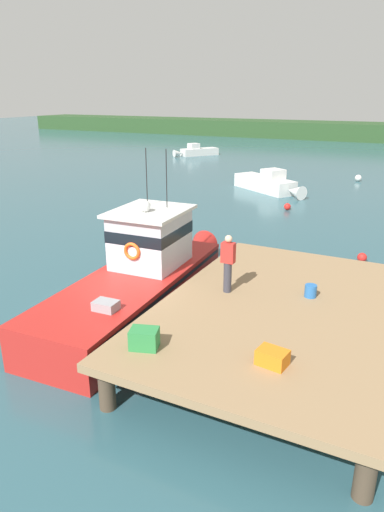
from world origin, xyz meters
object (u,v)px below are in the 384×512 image
at_px(deckhand_by_the_boat, 228,262).
at_px(moored_boat_mid_harbor, 269,184).
at_px(moored_boat_outer_mooring, 197,151).
at_px(bait_bucket, 311,291).
at_px(mooring_buoy_channel_marker, 287,207).
at_px(mooring_buoy_spare_mooring, 358,178).
at_px(mooring_buoy_inshore, 362,257).
at_px(crate_stack_near_edge, 272,357).
at_px(crate_single_by_cleat, 144,339).
at_px(main_fishing_boat, 142,277).

xyz_separation_m(deckhand_by_the_boat, moored_boat_mid_harbor, (-5.02, 19.60, -1.51)).
bearing_deg(moored_boat_outer_mooring, bait_bucket, -59.49).
bearing_deg(mooring_buoy_channel_marker, moored_boat_mid_harbor, 119.50).
height_order(moored_boat_outer_mooring, mooring_buoy_spare_mooring, moored_boat_outer_mooring).
xyz_separation_m(bait_bucket, mooring_buoy_inshore, (0.55, 6.97, -1.18)).
bearing_deg(crate_stack_near_edge, moored_boat_mid_harbor, 107.77).
distance_m(crate_single_by_cleat, moored_boat_outer_mooring, 42.36).
bearing_deg(mooring_buoy_inshore, crate_stack_near_edge, -92.60).
height_order(crate_single_by_cleat, mooring_buoy_inshore, crate_single_by_cleat).
bearing_deg(bait_bucket, deckhand_by_the_boat, -162.23).
height_order(crate_single_by_cleat, mooring_buoy_spare_mooring, crate_single_by_cleat).
bearing_deg(mooring_buoy_spare_mooring, mooring_buoy_inshore, -81.77).
relative_size(crate_stack_near_edge, mooring_buoy_inshore, 1.59).
distance_m(crate_single_by_cleat, mooring_buoy_channel_marker, 18.62).
distance_m(moored_boat_outer_mooring, mooring_buoy_channel_marker, 25.44).
bearing_deg(moored_boat_outer_mooring, crate_stack_near_edge, -61.88).
relative_size(bait_bucket, mooring_buoy_inshore, 0.90).
height_order(crate_single_by_cleat, mooring_buoy_channel_marker, crate_single_by_cleat).
distance_m(deckhand_by_the_boat, moored_boat_outer_mooring, 39.37).
xyz_separation_m(moored_boat_outer_mooring, moored_boat_mid_harbor, (13.03, -15.35, 0.09)).
bearing_deg(moored_boat_mid_harbor, mooring_buoy_inshore, -57.14).
bearing_deg(moored_boat_outer_mooring, moored_boat_mid_harbor, -49.68).
relative_size(deckhand_by_the_boat, mooring_buoy_inshore, 4.31).
relative_size(main_fishing_boat, moored_boat_mid_harbor, 1.68).
relative_size(moored_boat_outer_mooring, mooring_buoy_inshore, 12.72).
height_order(crate_stack_near_edge, moored_boat_mid_harbor, moored_boat_mid_harbor).
bearing_deg(deckhand_by_the_boat, main_fishing_boat, 174.95).
bearing_deg(bait_bucket, mooring_buoy_channel_marker, 107.59).
relative_size(crate_stack_near_edge, moored_boat_outer_mooring, 0.12).
relative_size(deckhand_by_the_boat, moored_boat_mid_harbor, 0.28).
bearing_deg(crate_stack_near_edge, crate_single_by_cleat, -167.24).
bearing_deg(crate_single_by_cleat, moored_boat_outer_mooring, 114.57).
relative_size(mooring_buoy_inshore, mooring_buoy_spare_mooring, 0.76).
bearing_deg(moored_boat_mid_harbor, mooring_buoy_channel_marker, -60.50).
bearing_deg(moored_boat_outer_mooring, main_fishing_boat, -66.50).
relative_size(crate_single_by_cleat, crate_stack_near_edge, 1.00).
bearing_deg(deckhand_by_the_boat, moored_boat_outer_mooring, 117.32).
height_order(main_fishing_boat, deckhand_by_the_boat, main_fishing_boat).
relative_size(bait_bucket, deckhand_by_the_boat, 0.21).
bearing_deg(mooring_buoy_spare_mooring, crate_stack_near_edge, -85.65).
height_order(main_fishing_boat, crate_single_by_cleat, main_fishing_boat).
xyz_separation_m(crate_stack_near_edge, mooring_buoy_spare_mooring, (-2.24, 29.45, -1.12)).
bearing_deg(mooring_buoy_inshore, bait_bucket, -94.53).
bearing_deg(mooring_buoy_inshore, crate_single_by_cleat, -105.62).
xyz_separation_m(crate_stack_near_edge, moored_boat_mid_harbor, (-7.23, 22.56, -0.82)).
relative_size(bait_bucket, mooring_buoy_spare_mooring, 0.69).
bearing_deg(bait_bucket, crate_stack_near_edge, -88.89).
bearing_deg(crate_single_by_cleat, mooring_buoy_inshore, 74.38).
bearing_deg(crate_single_by_cleat, main_fishing_boat, 123.36).
bearing_deg(crate_single_by_cleat, bait_bucket, 58.68).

